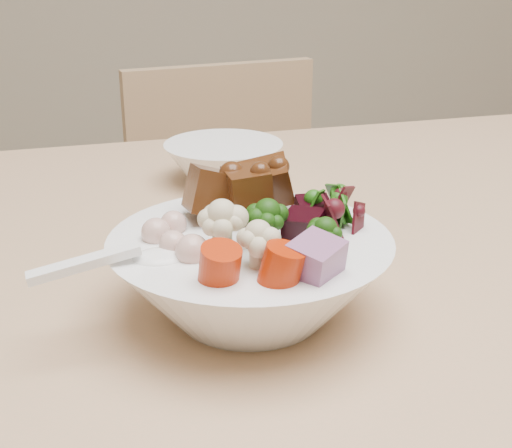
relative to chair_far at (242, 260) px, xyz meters
name	(u,v)px	position (x,y,z in m)	size (l,w,h in m)	color
chair_far	(242,260)	(0.00, 0.00, 0.00)	(0.43, 0.43, 0.81)	tan
food_bowl	(252,270)	(-0.15, -0.75, 0.35)	(0.21, 0.21, 0.11)	white
soup_spoon	(141,260)	(-0.23, -0.77, 0.37)	(0.11, 0.04, 0.02)	white
side_bowl	(224,163)	(-0.11, -0.44, 0.33)	(0.14, 0.14, 0.05)	white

